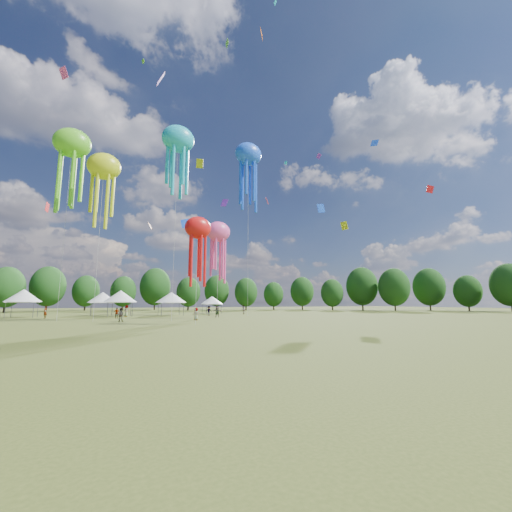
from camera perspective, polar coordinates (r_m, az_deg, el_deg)
name	(u,v)px	position (r m, az deg, el deg)	size (l,w,h in m)	color
ground	(400,374)	(12.12, 24.21, -18.60)	(300.00, 300.00, 0.00)	#384416
spectator_near	(120,315)	(42.40, -23.02, -9.65)	(0.81, 0.63, 1.66)	gray
spectators_far	(184,311)	(55.30, -12.69, -9.58)	(33.85, 18.25, 1.92)	gray
festival_tents	(127,297)	(61.81, -22.04, -6.85)	(36.96, 11.71, 4.41)	#47474C
show_kites	(176,176)	(51.01, -14.14, 13.69)	(33.24, 21.30, 32.22)	#D5E717
small_kites	(178,136)	(56.29, -13.68, 20.11)	(68.17, 55.65, 43.44)	#D5E717
treeline	(135,282)	(70.76, -20.74, -4.34)	(201.57, 95.24, 13.43)	#38281C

